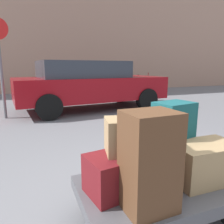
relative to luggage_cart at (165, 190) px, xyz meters
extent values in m
plane|color=slate|center=(0.00, 0.00, -0.27)|extent=(60.00, 60.00, 0.00)
cube|color=#4C4C51|center=(0.00, 0.00, 0.02)|extent=(1.38, 0.78, 0.10)
cylinder|color=black|center=(0.47, 0.27, -0.15)|extent=(0.24, 0.06, 0.24)
cylinder|color=black|center=(-0.47, 0.27, -0.15)|extent=(0.24, 0.06, 0.24)
cube|color=maroon|center=(-0.29, 0.06, 0.21)|extent=(0.72, 0.42, 0.29)
cube|color=#9E7F56|center=(0.32, -0.07, 0.22)|extent=(0.55, 0.35, 0.31)
cube|color=#144C51|center=(0.19, 0.19, 0.38)|extent=(0.36, 0.30, 0.62)
cube|color=#51331E|center=(-0.30, -0.23, 0.39)|extent=(0.34, 0.29, 0.65)
cube|color=#9E7F56|center=(-0.29, 0.06, 0.48)|extent=(0.42, 0.32, 0.26)
cube|color=maroon|center=(0.79, 4.95, 0.37)|extent=(4.45, 2.20, 0.64)
cube|color=#2D333D|center=(0.54, 4.92, 0.92)|extent=(2.55, 1.81, 0.46)
cylinder|color=black|center=(2.12, 5.93, 0.05)|extent=(0.66, 0.28, 0.64)
cylinder|color=black|center=(2.28, 4.23, 0.05)|extent=(0.66, 0.28, 0.64)
cylinder|color=black|center=(-0.71, 5.66, 0.05)|extent=(0.66, 0.28, 0.64)
cylinder|color=black|center=(-0.54, 3.96, 0.05)|extent=(0.66, 0.28, 0.64)
torus|color=black|center=(4.25, 9.06, 0.09)|extent=(0.72, 0.14, 0.72)
torus|color=black|center=(5.28, 9.18, 0.09)|extent=(0.72, 0.14, 0.72)
cylinder|color=maroon|center=(4.76, 9.12, 0.29)|extent=(1.00, 0.15, 0.04)
cylinder|color=maroon|center=(4.57, 9.10, 0.44)|extent=(0.04, 0.04, 0.30)
cylinder|color=maroon|center=(5.21, 9.17, 0.49)|extent=(0.04, 0.04, 0.40)
cylinder|color=#72665B|center=(2.35, 7.90, 0.04)|extent=(0.23, 0.23, 0.62)
cylinder|color=#72665B|center=(3.64, 7.90, 0.04)|extent=(0.23, 0.23, 0.62)
cylinder|color=#72665B|center=(5.39, 7.90, 0.04)|extent=(0.23, 0.23, 0.62)
cylinder|color=slate|center=(-1.54, 4.56, 0.92)|extent=(0.07, 0.07, 2.38)
camera|label=1|loc=(-0.98, -1.33, 0.98)|focal=34.86mm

